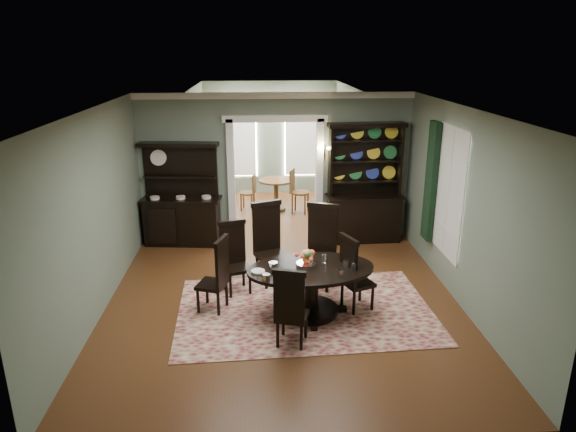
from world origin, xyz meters
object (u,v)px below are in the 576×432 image
dining_table (311,282)px  parlor_table (276,190)px  sideboard (182,209)px  welsh_dresser (364,199)px

dining_table → parlor_table: (-0.31, 5.19, -0.02)m
dining_table → sideboard: 3.85m
welsh_dresser → parlor_table: size_ratio=2.89×
dining_table → sideboard: size_ratio=0.98×
welsh_dresser → parlor_table: bearing=126.6°
dining_table → parlor_table: size_ratio=2.43×
dining_table → parlor_table: parlor_table is taller
sideboard → parlor_table: sideboard is taller
dining_table → welsh_dresser: (1.41, 3.07, 0.36)m
welsh_dresser → parlor_table: (-1.72, 2.12, -0.37)m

